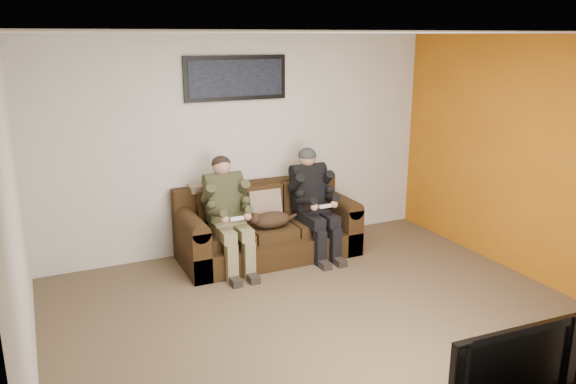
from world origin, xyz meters
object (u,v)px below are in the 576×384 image
person_right (313,196)px  television (506,361)px  framed_poster (236,78)px  person_left (228,208)px  cat (270,220)px  sofa (266,229)px

person_right → television: 3.64m
person_right → framed_poster: (-0.74, 0.57, 1.38)m
person_left → person_right: (1.08, 0.00, 0.00)m
person_left → framed_poster: (0.34, 0.57, 1.39)m
cat → framed_poster: size_ratio=0.53×
person_left → cat: 0.53m
framed_poster → television: size_ratio=1.30×
cat → person_left: bearing=173.7°
framed_poster → cat: bearing=-76.2°
framed_poster → television: 4.40m
person_right → cat: (-0.59, -0.05, -0.20)m
sofa → television: bearing=-90.3°
television → sofa: bearing=92.6°
person_left → person_right: person_right is taller
sofa → framed_poster: 1.83m
sofa → framed_poster: bearing=117.1°
person_left → sofa: bearing=18.0°
sofa → person_left: bearing=-162.0°
framed_poster → person_right: bearing=-37.4°
person_right → framed_poster: bearing=142.6°
person_right → framed_poster: size_ratio=1.03×
sofa → framed_poster: size_ratio=1.68×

